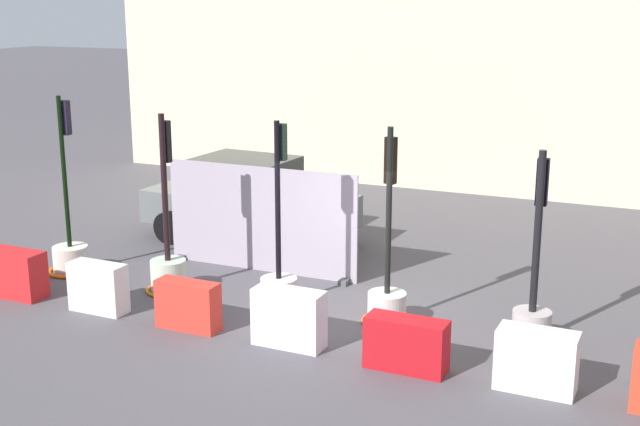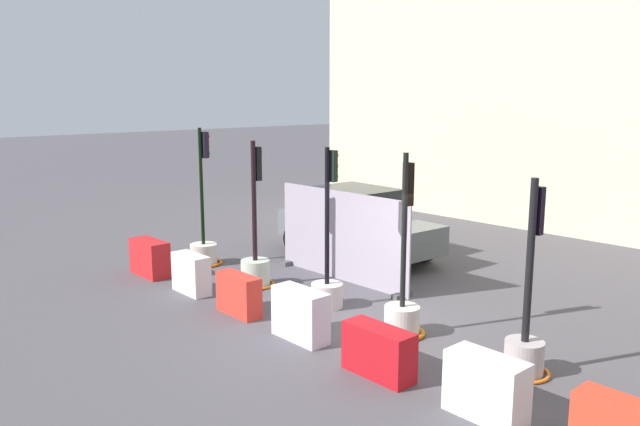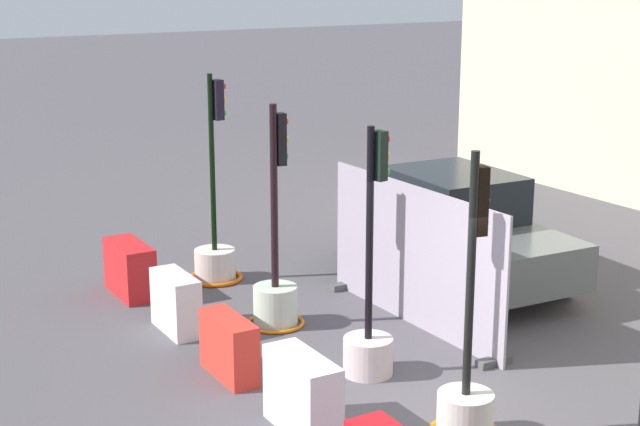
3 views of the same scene
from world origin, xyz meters
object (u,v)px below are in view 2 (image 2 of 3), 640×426
at_px(construction_barrier_3, 300,315).
at_px(car_grey_saloon, 357,224).
at_px(traffic_light_4, 525,338).
at_px(construction_barrier_4, 379,351).
at_px(traffic_light_0, 204,244).
at_px(construction_barrier_5, 486,387).
at_px(traffic_light_3, 402,307).
at_px(construction_barrier_2, 239,295).
at_px(construction_barrier_0, 150,258).
at_px(construction_barrier_1, 191,274).
at_px(traffic_light_1, 256,262).
at_px(traffic_light_2, 327,277).

distance_m(construction_barrier_3, car_grey_saloon, 5.84).
distance_m(traffic_light_4, construction_barrier_4, 2.21).
bearing_deg(traffic_light_4, traffic_light_0, -179.46).
xyz_separation_m(construction_barrier_5, car_grey_saloon, (-6.95, 4.80, 0.46)).
relative_size(traffic_light_3, construction_barrier_2, 3.07).
distance_m(traffic_light_4, car_grey_saloon, 7.37).
bearing_deg(traffic_light_0, construction_barrier_4, -12.30).
relative_size(construction_barrier_0, construction_barrier_1, 1.16).
distance_m(traffic_light_0, construction_barrier_0, 1.46).
xyz_separation_m(traffic_light_1, traffic_light_3, (4.08, 0.11, -0.03)).
height_order(traffic_light_2, construction_barrier_5, traffic_light_2).
relative_size(construction_barrier_1, construction_barrier_2, 0.96).
bearing_deg(traffic_light_0, traffic_light_1, -3.61).
xyz_separation_m(traffic_light_0, construction_barrier_5, (9.00, -1.48, -0.09)).
distance_m(traffic_light_0, construction_barrier_1, 2.33).
height_order(traffic_light_2, construction_barrier_0, traffic_light_2).
bearing_deg(construction_barrier_4, construction_barrier_5, 2.87).
bearing_deg(construction_barrier_3, car_grey_saloon, 124.38).
distance_m(traffic_light_2, car_grey_saloon, 4.07).
bearing_deg(construction_barrier_1, construction_barrier_4, -1.13).
bearing_deg(construction_barrier_5, traffic_light_0, 170.64).
bearing_deg(construction_barrier_2, traffic_light_1, 132.98).
bearing_deg(construction_barrier_5, traffic_light_2, 161.76).
distance_m(traffic_light_1, construction_barrier_3, 3.32).
bearing_deg(car_grey_saloon, construction_barrier_1, -93.02).
xyz_separation_m(construction_barrier_2, construction_barrier_4, (3.63, -0.06, -0.01)).
distance_m(traffic_light_4, construction_barrier_1, 7.04).
distance_m(traffic_light_2, traffic_light_3, 1.97).
relative_size(traffic_light_4, construction_barrier_1, 2.99).
relative_size(construction_barrier_2, construction_barrier_3, 0.95).
relative_size(construction_barrier_5, car_grey_saloon, 0.23).
bearing_deg(construction_barrier_4, construction_barrier_0, 179.08).
xyz_separation_m(traffic_light_1, construction_barrier_2, (1.28, -1.37, -0.15)).
relative_size(construction_barrier_3, construction_barrier_5, 1.03).
bearing_deg(construction_barrier_1, car_grey_saloon, 86.98).
bearing_deg(construction_barrier_3, construction_barrier_4, -2.77).
distance_m(traffic_light_0, traffic_light_4, 8.67).
xyz_separation_m(traffic_light_1, construction_barrier_3, (3.03, -1.34, -0.10)).
relative_size(traffic_light_0, construction_barrier_2, 3.24).
distance_m(construction_barrier_2, construction_barrier_4, 3.63).
xyz_separation_m(traffic_light_0, traffic_light_3, (6.39, -0.03, -0.00)).
height_order(traffic_light_0, traffic_light_4, traffic_light_0).
bearing_deg(traffic_light_3, construction_barrier_3, -125.90).
distance_m(traffic_light_3, construction_barrier_3, 1.79).
height_order(construction_barrier_0, construction_barrier_5, construction_barrier_5).
height_order(traffic_light_1, traffic_light_2, traffic_light_1).
distance_m(traffic_light_1, traffic_light_4, 6.36).
xyz_separation_m(traffic_light_0, construction_barrier_3, (5.34, -1.48, -0.06)).
xyz_separation_m(traffic_light_2, construction_barrier_0, (-4.45, -1.48, -0.19)).
bearing_deg(traffic_light_4, construction_barrier_4, -131.21).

